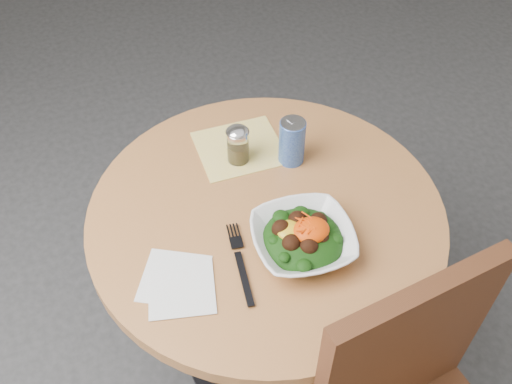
# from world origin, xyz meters

# --- Properties ---
(ground) EXTENTS (6.00, 6.00, 0.00)m
(ground) POSITION_xyz_m (0.00, 0.00, 0.00)
(ground) COLOR #2B2C2E
(ground) RESTS_ON ground
(table) EXTENTS (0.90, 0.90, 0.75)m
(table) POSITION_xyz_m (0.00, 0.00, 0.55)
(table) COLOR black
(table) RESTS_ON ground
(cloth_napkin) EXTENTS (0.24, 0.22, 0.00)m
(cloth_napkin) POSITION_xyz_m (0.02, 0.23, 0.75)
(cloth_napkin) COLOR #DEB30B
(cloth_napkin) RESTS_ON table
(paper_napkins) EXTENTS (0.20, 0.22, 0.00)m
(paper_napkins) POSITION_xyz_m (-0.27, -0.13, 0.75)
(paper_napkins) COLOR silver
(paper_napkins) RESTS_ON table
(salad_bowl) EXTENTS (0.26, 0.26, 0.09)m
(salad_bowl) POSITION_xyz_m (0.03, -0.14, 0.78)
(salad_bowl) COLOR silver
(salad_bowl) RESTS_ON table
(fork) EXTENTS (0.07, 0.24, 0.00)m
(fork) POSITION_xyz_m (-0.12, -0.13, 0.76)
(fork) COLOR black
(fork) RESTS_ON table
(spice_shaker) EXTENTS (0.06, 0.06, 0.11)m
(spice_shaker) POSITION_xyz_m (-0.00, 0.19, 0.81)
(spice_shaker) COLOR silver
(spice_shaker) RESTS_ON table
(beverage_can) EXTENTS (0.07, 0.07, 0.13)m
(beverage_can) POSITION_xyz_m (0.13, 0.14, 0.82)
(beverage_can) COLOR #0D2195
(beverage_can) RESTS_ON table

